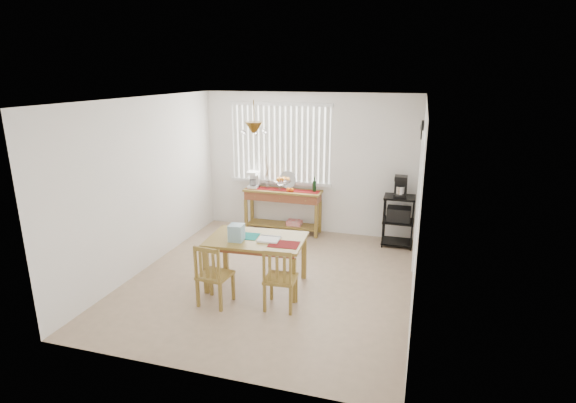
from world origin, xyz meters
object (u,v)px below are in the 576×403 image
(wire_cart, at_px, (399,216))
(chair_left, at_px, (213,275))
(sideboard, at_px, (283,201))
(chair_right, at_px, (280,279))
(dining_table, at_px, (256,244))
(cart_items, at_px, (401,187))

(wire_cart, bearing_deg, chair_left, -127.48)
(sideboard, xyz_separation_m, chair_right, (0.81, -2.80, -0.20))
(chair_left, height_order, chair_right, chair_right)
(chair_right, bearing_deg, dining_table, 133.47)
(sideboard, relative_size, chair_left, 1.73)
(chair_left, bearing_deg, wire_cart, 52.52)
(wire_cart, height_order, chair_left, wire_cart)
(sideboard, bearing_deg, chair_left, -90.91)
(cart_items, height_order, chair_right, cart_items)
(dining_table, relative_size, chair_left, 1.64)
(cart_items, bearing_deg, sideboard, 177.45)
(chair_left, bearing_deg, sideboard, 89.09)
(sideboard, xyz_separation_m, cart_items, (2.13, -0.09, 0.44))
(sideboard, bearing_deg, cart_items, -2.55)
(sideboard, distance_m, wire_cart, 2.13)
(sideboard, distance_m, chair_left, 2.94)
(chair_left, xyz_separation_m, chair_right, (0.86, 0.14, 0.00))
(cart_items, distance_m, dining_table, 2.86)
(wire_cart, bearing_deg, dining_table, -130.34)
(sideboard, distance_m, chair_right, 2.92)
(wire_cart, distance_m, cart_items, 0.52)
(dining_table, distance_m, chair_right, 0.77)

